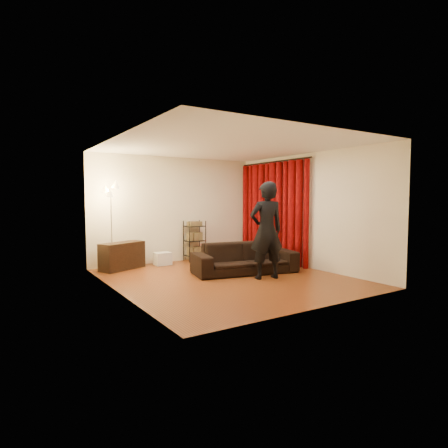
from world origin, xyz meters
TOP-DOWN VIEW (x-y plane):
  - floor at (0.00, 0.00)m, footprint 5.00×5.00m
  - ceiling at (0.00, 0.00)m, footprint 5.00×5.00m
  - wall_back at (0.00, 2.50)m, footprint 5.00×0.00m
  - wall_front at (0.00, -2.50)m, footprint 5.00×0.00m
  - wall_left at (-2.25, 0.00)m, footprint 0.00×5.00m
  - wall_right at (2.25, 0.00)m, footprint 0.00×5.00m
  - curtain_rod at (2.15, 1.12)m, footprint 0.04×2.65m
  - curtain at (2.13, 1.12)m, footprint 0.22×2.65m
  - sofa at (0.61, 0.26)m, footprint 2.40×1.33m
  - person at (0.65, -0.44)m, footprint 0.81×0.62m
  - media_cabinet at (-1.53, 2.13)m, footprint 1.14×0.80m
  - storage_boxes at (-0.53, 2.13)m, footprint 0.39×0.32m
  - wire_shelf at (0.44, 2.28)m, footprint 0.50×0.36m
  - floor_lamp at (-1.82, 1.96)m, footprint 0.41×0.41m

SIDE VIEW (x-z plane):
  - floor at x=0.00m, z-range 0.00..0.00m
  - storage_boxes at x=-0.53m, z-range 0.00..0.32m
  - media_cabinet at x=-1.53m, z-range 0.00..0.63m
  - sofa at x=0.61m, z-range 0.00..0.66m
  - wire_shelf at x=0.44m, z-range 0.00..1.06m
  - floor_lamp at x=-1.82m, z-range 0.00..1.96m
  - person at x=0.65m, z-range 0.00..1.98m
  - curtain at x=2.13m, z-range 0.00..2.55m
  - wall_back at x=0.00m, z-range -1.15..3.85m
  - wall_front at x=0.00m, z-range -1.15..3.85m
  - wall_left at x=-2.25m, z-range -1.15..3.85m
  - wall_right at x=2.25m, z-range -1.15..3.85m
  - curtain_rod at x=2.15m, z-range 2.56..2.60m
  - ceiling at x=0.00m, z-range 2.70..2.70m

